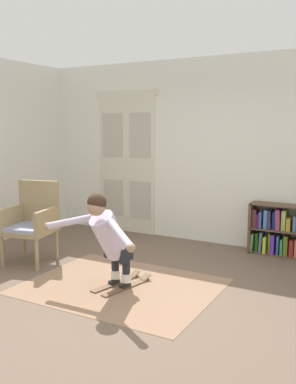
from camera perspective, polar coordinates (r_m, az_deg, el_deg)
ground_plane at (r=4.80m, az=-3.50°, el=-13.78°), size 7.20×7.20×0.00m
back_wall at (r=6.78m, az=8.28°, el=5.39°), size 6.00×0.10×2.90m
double_door at (r=7.41m, az=-2.86°, el=4.04°), size 1.22×0.05×2.45m
rug at (r=5.07m, az=-3.66°, el=-12.46°), size 2.17×1.71×0.01m
wicker_chair at (r=6.00m, az=-15.28°, el=-3.63°), size 0.71×0.71×1.10m
skis_pair at (r=5.08m, az=-3.43°, el=-12.17°), size 0.43×0.78×0.07m
person_skier at (r=4.74m, az=-5.42°, el=-5.64°), size 1.41×0.82×1.06m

